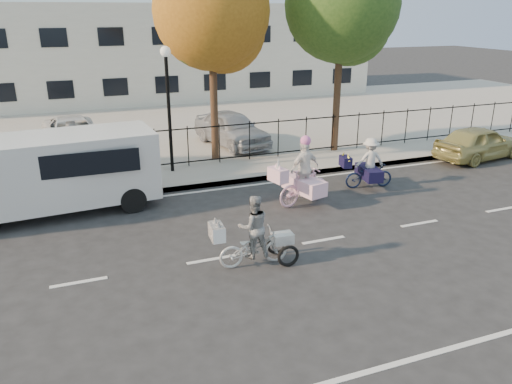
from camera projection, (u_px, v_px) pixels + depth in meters
name	position (u px, v px, depth m)	size (l,w,h in m)	color
ground	(212.00, 260.00, 11.86)	(120.00, 120.00, 0.00)	#333334
road_markings	(212.00, 259.00, 11.86)	(60.00, 9.52, 0.01)	silver
curb	(169.00, 190.00, 16.27)	(60.00, 0.10, 0.15)	#A8A399
sidewalk	(163.00, 180.00, 17.19)	(60.00, 2.20, 0.15)	#A8A399
parking_lot	(129.00, 127.00, 25.01)	(60.00, 15.60, 0.15)	#A8A399
iron_fence	(155.00, 149.00, 17.88)	(58.00, 0.06, 1.50)	black
building	(105.00, 52.00, 32.79)	(34.00, 10.00, 6.00)	silver
lamppost	(168.00, 88.00, 16.93)	(0.36, 0.36, 4.33)	black
street_sign	(101.00, 142.00, 16.73)	(0.85, 0.06, 1.80)	black
zebra_trike	(254.00, 239.00, 11.41)	(1.99, 0.77, 1.71)	silver
unicorn_bike	(303.00, 179.00, 15.01)	(2.17, 1.55, 2.14)	#FFC2DD
bull_bike	(369.00, 168.00, 16.49)	(1.86, 1.29, 1.69)	#101A37
white_van	(46.00, 172.00, 14.19)	(6.55, 2.63, 2.28)	white
gold_sedan	(479.00, 143.00, 19.68)	(1.59, 3.95, 1.34)	tan
lot_car_b	(73.00, 134.00, 20.63)	(2.11, 4.57, 1.27)	white
lot_car_d	(232.00, 128.00, 21.15)	(1.72, 4.26, 1.45)	#ADB0B5
tree_mid	(215.00, 17.00, 17.76)	(4.18, 4.18, 7.66)	#442D1D
tree_east	(344.00, 10.00, 18.92)	(4.35, 4.35, 7.98)	#442D1D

